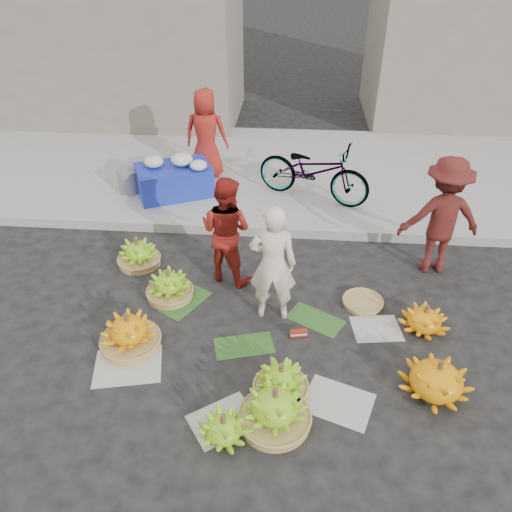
# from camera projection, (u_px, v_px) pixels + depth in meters

# --- Properties ---
(ground) EXTENTS (80.00, 80.00, 0.00)m
(ground) POSITION_uv_depth(u_px,v_px,m) (255.00, 334.00, 5.70)
(ground) COLOR black
(ground) RESTS_ON ground
(curb) EXTENTS (40.00, 0.25, 0.15)m
(curb) POSITION_uv_depth(u_px,v_px,m) (267.00, 229.00, 7.47)
(curb) COLOR #98958F
(curb) RESTS_ON ground
(sidewalk) EXTENTS (40.00, 4.00, 0.12)m
(sidewalk) POSITION_uv_depth(u_px,v_px,m) (274.00, 170.00, 9.20)
(sidewalk) COLOR #98958F
(sidewalk) RESTS_ON ground
(building_left) EXTENTS (6.00, 3.00, 4.00)m
(building_left) POSITION_uv_depth(u_px,v_px,m) (97.00, 24.00, 10.75)
(building_left) COLOR gray
(building_left) RESTS_ON sidewalk
(building_right) EXTENTS (5.00, 3.00, 5.00)m
(building_right) POSITION_uv_depth(u_px,v_px,m) (502.00, 0.00, 10.31)
(building_right) COLOR gray
(building_right) RESTS_ON sidewalk
(newspaper_scatter) EXTENTS (3.20, 1.80, 0.00)m
(newspaper_scatter) POSITION_uv_depth(u_px,v_px,m) (248.00, 388.00, 5.04)
(newspaper_scatter) COLOR beige
(newspaper_scatter) RESTS_ON ground
(banana_leaves) EXTENTS (2.00, 1.00, 0.00)m
(banana_leaves) POSITION_uv_depth(u_px,v_px,m) (247.00, 321.00, 5.87)
(banana_leaves) COLOR #25531B
(banana_leaves) RESTS_ON ground
(banana_bunch_0) EXTENTS (0.65, 0.65, 0.45)m
(banana_bunch_0) POSITION_uv_depth(u_px,v_px,m) (129.00, 332.00, 5.45)
(banana_bunch_0) COLOR olive
(banana_bunch_0) RESTS_ON ground
(banana_bunch_1) EXTENTS (0.48, 0.48, 0.30)m
(banana_bunch_1) POSITION_uv_depth(u_px,v_px,m) (223.00, 428.00, 4.51)
(banana_bunch_1) COLOR #6AB71A
(banana_bunch_1) RESTS_ON ground
(banana_bunch_2) EXTENTS (0.68, 0.68, 0.46)m
(banana_bunch_2) POSITION_uv_depth(u_px,v_px,m) (275.00, 408.00, 4.60)
(banana_bunch_2) COLOR olive
(banana_bunch_2) RESTS_ON ground
(banana_bunch_3) EXTENTS (0.54, 0.54, 0.39)m
(banana_bunch_3) POSITION_uv_depth(u_px,v_px,m) (281.00, 381.00, 4.92)
(banana_bunch_3) COLOR olive
(banana_bunch_3) RESTS_ON ground
(banana_bunch_4) EXTENTS (0.79, 0.79, 0.44)m
(banana_bunch_4) POSITION_uv_depth(u_px,v_px,m) (437.00, 379.00, 4.90)
(banana_bunch_4) COLOR #F9A30C
(banana_bunch_4) RESTS_ON ground
(banana_bunch_5) EXTENTS (0.65, 0.65, 0.34)m
(banana_bunch_5) POSITION_uv_depth(u_px,v_px,m) (425.00, 319.00, 5.70)
(banana_bunch_5) COLOR #F9A30C
(banana_bunch_5) RESTS_ON ground
(banana_bunch_6) EXTENTS (0.58, 0.58, 0.41)m
(banana_bunch_6) POSITION_uv_depth(u_px,v_px,m) (169.00, 285.00, 6.17)
(banana_bunch_6) COLOR olive
(banana_bunch_6) RESTS_ON ground
(banana_bunch_7) EXTENTS (0.57, 0.57, 0.41)m
(banana_bunch_7) POSITION_uv_depth(u_px,v_px,m) (138.00, 253.00, 6.75)
(banana_bunch_7) COLOR olive
(banana_bunch_7) RESTS_ON ground
(basket_spare) EXTENTS (0.62, 0.62, 0.06)m
(basket_spare) POSITION_uv_depth(u_px,v_px,m) (363.00, 302.00, 6.12)
(basket_spare) COLOR olive
(basket_spare) RESTS_ON ground
(incense_stack) EXTENTS (0.20, 0.10, 0.08)m
(incense_stack) POSITION_uv_depth(u_px,v_px,m) (299.00, 333.00, 5.64)
(incense_stack) COLOR #AC2012
(incense_stack) RESTS_ON ground
(vendor_cream) EXTENTS (0.54, 0.36, 1.47)m
(vendor_cream) POSITION_uv_depth(u_px,v_px,m) (273.00, 264.00, 5.57)
(vendor_cream) COLOR #EFDEC9
(vendor_cream) RESTS_ON ground
(vendor_red) EXTENTS (0.85, 0.77, 1.43)m
(vendor_red) POSITION_uv_depth(u_px,v_px,m) (226.00, 230.00, 6.20)
(vendor_red) COLOR #AD261A
(vendor_red) RESTS_ON ground
(man_striped) EXTENTS (1.08, 0.68, 1.60)m
(man_striped) POSITION_uv_depth(u_px,v_px,m) (442.00, 217.00, 6.32)
(man_striped) COLOR maroon
(man_striped) RESTS_ON ground
(flower_table) EXTENTS (1.37, 1.15, 0.68)m
(flower_table) POSITION_uv_depth(u_px,v_px,m) (175.00, 178.00, 8.15)
(flower_table) COLOR #1925A3
(flower_table) RESTS_ON sidewalk
(grey_bucket) EXTENTS (0.34, 0.34, 0.39)m
(grey_bucket) POSITION_uv_depth(u_px,v_px,m) (129.00, 181.00, 8.25)
(grey_bucket) COLOR slate
(grey_bucket) RESTS_ON sidewalk
(flower_vendor) EXTENTS (0.77, 0.53, 1.51)m
(flower_vendor) POSITION_uv_depth(u_px,v_px,m) (206.00, 134.00, 8.49)
(flower_vendor) COLOR #AD261A
(flower_vendor) RESTS_ON sidewalk
(bicycle) EXTENTS (1.28, 1.96, 0.98)m
(bicycle) POSITION_uv_depth(u_px,v_px,m) (314.00, 171.00, 7.90)
(bicycle) COLOR gray
(bicycle) RESTS_ON sidewalk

